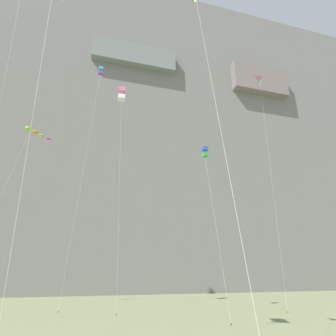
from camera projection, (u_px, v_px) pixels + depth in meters
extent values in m
cube|color=slate|center=(123.00, 138.00, 70.76)|extent=(180.00, 28.75, 69.48)
cube|color=gray|center=(135.00, 57.00, 61.82)|extent=(17.87, 2.51, 5.11)
cube|color=slate|center=(258.00, 83.00, 69.95)|extent=(14.35, 3.78, 7.14)
cube|color=blue|center=(205.00, 149.00, 31.87)|extent=(0.62, 0.62, 0.40)
cube|color=green|center=(205.00, 155.00, 31.61)|extent=(0.62, 0.62, 0.40)
cylinder|color=black|center=(207.00, 152.00, 31.81)|extent=(0.02, 0.02, 1.09)
cylinder|color=black|center=(203.00, 152.00, 31.67)|extent=(0.02, 0.02, 1.09)
cylinder|color=silver|center=(215.00, 223.00, 26.09)|extent=(1.24, 5.89, 15.52)
cylinder|color=#4C3823|center=(231.00, 324.00, 20.61)|extent=(0.08, 0.08, 0.12)
cube|color=pink|center=(122.00, 90.00, 36.33)|extent=(0.87, 0.87, 0.60)
cube|color=white|center=(121.00, 98.00, 35.95)|extent=(0.87, 0.87, 0.60)
cylinder|color=black|center=(125.00, 94.00, 36.24)|extent=(0.03, 0.03, 1.61)
cylinder|color=black|center=(119.00, 93.00, 36.04)|extent=(0.03, 0.03, 1.61)
cylinder|color=silver|center=(119.00, 188.00, 30.56)|extent=(0.54, 2.85, 23.91)
cylinder|color=#4C3823|center=(116.00, 314.00, 25.26)|extent=(0.08, 0.08, 0.12)
cube|color=white|center=(196.00, 0.00, 18.70)|extent=(0.31, 0.17, 0.34)
cylinder|color=silver|center=(217.00, 112.00, 12.52)|extent=(1.01, 5.75, 20.32)
pyramid|color=pink|center=(263.00, 80.00, 37.55)|extent=(1.54, 1.41, 0.19)
cube|color=green|center=(260.00, 82.00, 37.77)|extent=(0.23, 0.32, 0.39)
cylinder|color=silver|center=(271.00, 177.00, 32.22)|extent=(1.52, 1.61, 27.24)
cylinder|color=#4C3823|center=(288.00, 312.00, 26.64)|extent=(0.08, 0.08, 0.12)
cube|color=#38B2D1|center=(101.00, 69.00, 43.44)|extent=(0.69, 0.69, 0.44)
cube|color=purple|center=(101.00, 73.00, 43.17)|extent=(0.69, 0.69, 0.44)
cylinder|color=black|center=(103.00, 71.00, 43.38)|extent=(0.02, 0.02, 1.18)
cylinder|color=black|center=(99.00, 70.00, 43.23)|extent=(0.02, 0.02, 1.18)
cylinder|color=silver|center=(84.00, 165.00, 35.02)|extent=(1.76, 5.45, 31.64)
cylinder|color=#4C3823|center=(58.00, 312.00, 26.92)|extent=(0.08, 0.08, 0.12)
cylinder|color=silver|center=(45.00, 38.00, 12.25)|extent=(0.77, 1.19, 26.05)
ellipsoid|color=#8CCC33|center=(28.00, 129.00, 34.81)|extent=(1.00, 0.95, 0.65)
ellipsoid|color=orange|center=(35.00, 132.00, 35.47)|extent=(0.93, 0.86, 0.55)
ellipsoid|color=#8CCC33|center=(42.00, 136.00, 36.12)|extent=(0.85, 0.77, 0.45)
ellipsoid|color=#CC3399|center=(49.00, 139.00, 36.78)|extent=(0.78, 0.68, 0.34)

